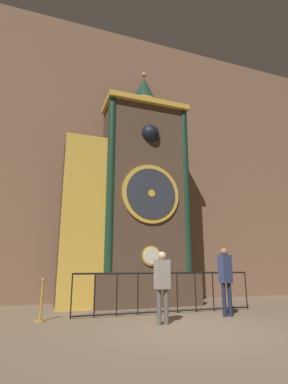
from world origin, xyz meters
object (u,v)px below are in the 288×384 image
visitor_near (162,280)px  stanchion_post (41,307)px  clock_tower (132,200)px  visitor_far (225,274)px

visitor_near → stanchion_post: size_ratio=1.61×
clock_tower → visitor_near: bearing=-95.0°
clock_tower → stanchion_post: clock_tower is taller
visitor_far → stanchion_post: (-4.76, 0.91, -0.76)m
stanchion_post → visitor_far: bearing=-10.9°
visitor_near → stanchion_post: (-2.66, 1.40, -0.66)m
clock_tower → visitor_near: 4.40m
visitor_far → stanchion_post: bearing=156.0°
visitor_far → stanchion_post: 4.90m
visitor_far → clock_tower: bearing=108.0°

